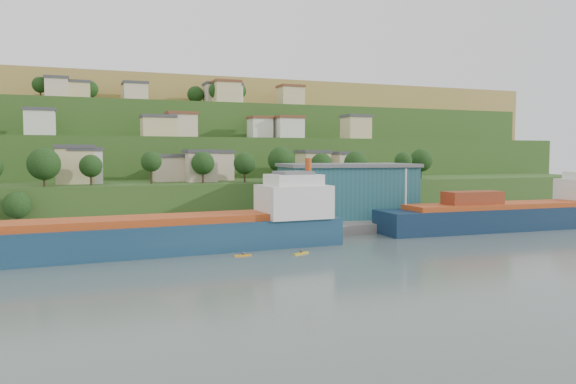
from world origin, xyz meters
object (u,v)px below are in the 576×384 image
cargo_ship_near (159,236)px  cargo_ship_far (519,216)px  kayak_orange (243,255)px  warehouse (346,190)px

cargo_ship_near → cargo_ship_far: 82.05m
cargo_ship_near → cargo_ship_far: bearing=-0.8°
kayak_orange → cargo_ship_near: bearing=147.8°
cargo_ship_far → kayak_orange: (-69.40, -10.46, -2.56)m
cargo_ship_far → warehouse: 40.09m
cargo_ship_far → warehouse: cargo_ship_far is taller
cargo_ship_near → warehouse: size_ratio=2.16×
cargo_ship_far → cargo_ship_near: bearing=-175.9°
cargo_ship_near → kayak_orange: bearing=-36.1°
cargo_ship_far → kayak_orange: cargo_ship_far is taller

